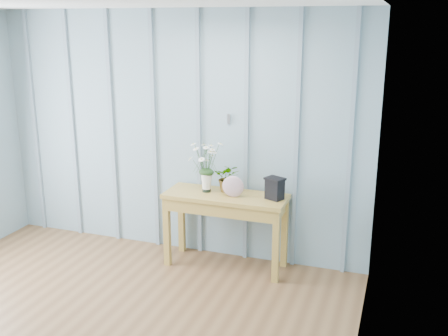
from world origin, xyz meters
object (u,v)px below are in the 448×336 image
at_px(sideboard, 226,206).
at_px(felt_disc_vessel, 233,187).
at_px(daisy_vase, 206,160).
at_px(carved_box, 275,188).

xyz_separation_m(sideboard, felt_disc_vessel, (0.09, -0.05, 0.22)).
distance_m(daisy_vase, carved_box, 0.72).
distance_m(sideboard, carved_box, 0.53).
xyz_separation_m(sideboard, daisy_vase, (-0.21, 0.02, 0.44)).
bearing_deg(daisy_vase, felt_disc_vessel, -13.35).
distance_m(sideboard, daisy_vase, 0.49).
bearing_deg(felt_disc_vessel, carved_box, 4.80).
bearing_deg(sideboard, daisy_vase, 174.08).
relative_size(felt_disc_vessel, carved_box, 0.99).
height_order(sideboard, daisy_vase, daisy_vase).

